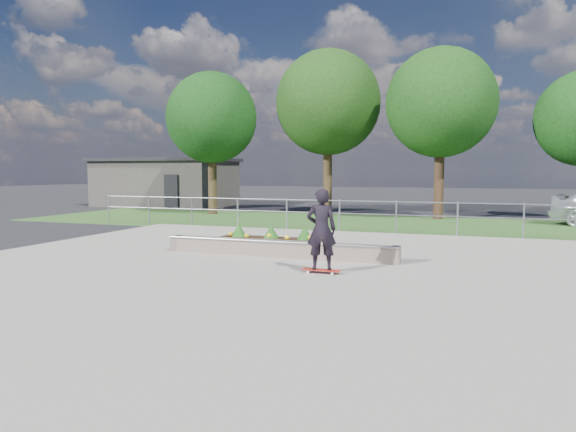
% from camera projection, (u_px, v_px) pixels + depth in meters
% --- Properties ---
extents(ground, '(120.00, 120.00, 0.00)m').
position_uv_depth(ground, '(257.00, 271.00, 11.29)').
color(ground, black).
rests_on(ground, ground).
extents(grass_verge, '(30.00, 8.00, 0.02)m').
position_uv_depth(grass_verge, '(359.00, 223.00, 21.60)').
color(grass_verge, '#2C5120').
rests_on(grass_verge, ground).
extents(concrete_slab, '(15.00, 15.00, 0.06)m').
position_uv_depth(concrete_slab, '(257.00, 270.00, 11.29)').
color(concrete_slab, gray).
rests_on(concrete_slab, ground).
extents(fence, '(20.06, 0.06, 1.20)m').
position_uv_depth(fence, '(339.00, 211.00, 18.26)').
color(fence, '#9B9DA3').
rests_on(fence, ground).
extents(building, '(8.40, 5.40, 3.00)m').
position_uv_depth(building, '(166.00, 182.00, 32.74)').
color(building, '#33312D').
rests_on(building, ground).
extents(tree_far_left, '(4.55, 4.55, 7.15)m').
position_uv_depth(tree_far_left, '(212.00, 118.00, 25.75)').
color(tree_far_left, '#302213').
rests_on(tree_far_left, ground).
extents(tree_mid_left, '(5.25, 5.25, 8.25)m').
position_uv_depth(tree_mid_left, '(328.00, 103.00, 25.71)').
color(tree_mid_left, '#322114').
rests_on(tree_mid_left, ground).
extents(tree_mid_right, '(4.90, 4.90, 7.70)m').
position_uv_depth(tree_mid_right, '(441.00, 103.00, 22.95)').
color(tree_mid_right, black).
rests_on(tree_mid_right, ground).
extents(grind_ledge, '(6.00, 0.44, 0.43)m').
position_uv_depth(grind_ledge, '(278.00, 249.00, 12.81)').
color(grind_ledge, '#69584D').
rests_on(grind_ledge, concrete_slab).
extents(planter_bed, '(3.00, 1.20, 0.61)m').
position_uv_depth(planter_bed, '(268.00, 241.00, 14.33)').
color(planter_bed, black).
rests_on(planter_bed, concrete_slab).
extents(skateboarder, '(0.80, 0.57, 1.78)m').
position_uv_depth(skateboarder, '(321.00, 230.00, 10.65)').
color(skateboarder, white).
rests_on(skateboarder, concrete_slab).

